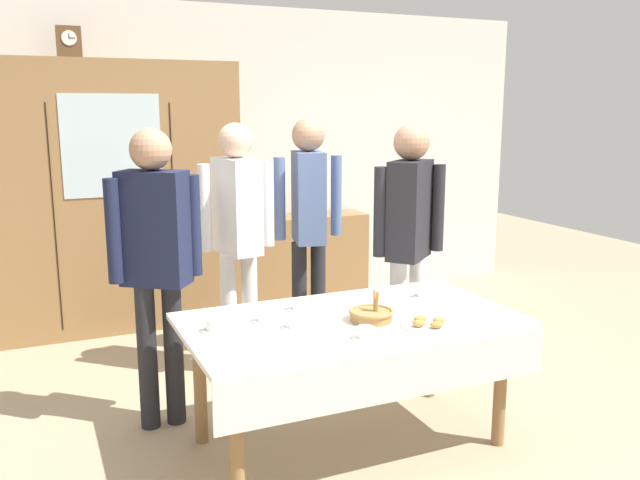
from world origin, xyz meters
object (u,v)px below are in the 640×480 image
Objects in this scene: tea_cup_center at (365,333)px; person_by_cabinet at (237,223)px; tea_cup_near_right at (294,323)px; spoon_far_left at (498,317)px; wall_cabinet at (112,198)px; spoon_near_left at (381,294)px; tea_cup_far_left at (214,326)px; person_behind_table_right at (155,249)px; tea_cup_near_left at (265,317)px; tea_cup_mid_right at (298,305)px; tea_cup_far_right at (424,293)px; person_beside_shelf at (409,228)px; person_near_right_end at (309,213)px; bookshelf_low at (307,259)px; mantel_clock at (69,42)px; dining_table at (353,337)px; book_stack at (307,212)px; bread_basket at (371,314)px; pastry_plate at (429,325)px; spoon_mid_left at (251,340)px.

person_by_cabinet is (-0.17, 1.54, 0.31)m from tea_cup_center.
tea_cup_near_right is 1.09m from spoon_far_left.
wall_cabinet reaches higher than spoon_near_left.
tea_cup_far_left is 1.49m from spoon_far_left.
spoon_near_left is 0.07× the size of person_behind_table_right.
tea_cup_near_left is 1.00× the size of tea_cup_center.
tea_cup_mid_right is 1.08m from spoon_far_left.
person_beside_shelf reaches higher than tea_cup_far_right.
tea_cup_center is (0.82, -2.88, -0.34)m from wall_cabinet.
person_behind_table_right is at bearing -150.51° from person_near_right_end.
bookshelf_low is at bearing 87.53° from spoon_far_left.
mantel_clock is 2.74m from bookshelf_low.
person_beside_shelf is at bearing 23.10° from tea_cup_near_left.
tea_cup_center is 1.29m from person_beside_shelf.
tea_cup_near_right is 1.55m from person_near_right_end.
spoon_near_left is at bearing -56.00° from mantel_clock.
dining_table is 2.78m from wall_cabinet.
person_by_cabinet is (-1.09, -1.39, 0.20)m from book_stack.
book_stack reaches higher than tea_cup_near_left.
person_beside_shelf reaches higher than dining_table.
person_by_cabinet is at bearing -128.17° from book_stack.
tea_cup_far_left is 1.00× the size of tea_cup_far_right.
book_stack is 1.71× the size of tea_cup_far_left.
tea_cup_far_left is at bearing 168.00° from bread_basket.
tea_cup_mid_right is 1.24m from person_near_right_end.
tea_cup_center is at bearing -32.34° from tea_cup_far_left.
person_beside_shelf reaches higher than tea_cup_near_right.
tea_cup_far_left reaches higher than dining_table.
pastry_plate is at bearing -22.38° from tea_cup_near_right.
tea_cup_mid_right reaches higher than spoon_mid_left.
tea_cup_mid_right is 0.85m from person_behind_table_right.
person_beside_shelf is (1.07, 0.66, 0.31)m from tea_cup_near_right.
tea_cup_far_right is 0.07× the size of person_near_right_end.
tea_cup_far_right is at bearing -58.29° from wall_cabinet.
person_behind_table_right is (-1.19, 0.94, 0.31)m from pastry_plate.
person_behind_table_right is (-0.70, 0.39, 0.30)m from tea_cup_mid_right.
tea_cup_far_left is at bearing -129.92° from person_near_right_end.
tea_cup_near_right is 1.00× the size of tea_cup_far_left.
wall_cabinet is 16.82× the size of tea_cup_mid_right.
tea_cup_near_left is at bearing -117.34° from bookshelf_low.
wall_cabinet is 16.82× the size of tea_cup_far_left.
wall_cabinet reaches higher than person_near_right_end.
person_beside_shelf is at bearing 29.34° from spoon_mid_left.
bread_basket is at bearing -75.86° from person_by_cabinet.
tea_cup_far_left is (-0.38, 0.12, 0.00)m from tea_cup_near_right.
tea_cup_center is 0.55m from spoon_mid_left.
pastry_plate is 1.07m from person_beside_shelf.
dining_table is 1.46m from person_near_right_end.
person_behind_table_right is (-0.56, 0.68, 0.30)m from tea_cup_near_right.
tea_cup_far_left is 1.09m from pastry_plate.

